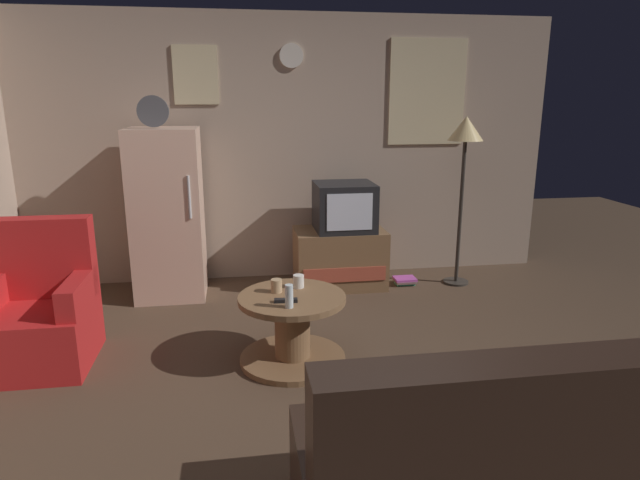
% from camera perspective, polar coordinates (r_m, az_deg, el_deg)
% --- Properties ---
extents(ground_plane, '(12.00, 12.00, 0.00)m').
position_cam_1_polar(ground_plane, '(3.41, 0.98, -16.28)').
color(ground_plane, '#4C3828').
extents(wall_with_art, '(5.20, 0.12, 2.51)m').
position_cam_1_polar(wall_with_art, '(5.37, -3.30, 9.47)').
color(wall_with_art, tan).
rests_on(wall_with_art, ground_plane).
extents(fridge, '(0.60, 0.62, 1.77)m').
position_cam_1_polar(fridge, '(5.02, -15.63, 2.69)').
color(fridge, beige).
rests_on(fridge, ground_plane).
extents(tv_stand, '(0.84, 0.53, 0.55)m').
position_cam_1_polar(tv_stand, '(5.18, 2.06, -1.90)').
color(tv_stand, brown).
rests_on(tv_stand, ground_plane).
extents(crt_tv, '(0.54, 0.51, 0.44)m').
position_cam_1_polar(crt_tv, '(5.06, 2.55, 3.50)').
color(crt_tv, black).
rests_on(crt_tv, tv_stand).
extents(standing_lamp, '(0.32, 0.32, 1.59)m').
position_cam_1_polar(standing_lamp, '(5.22, 14.94, 9.89)').
color(standing_lamp, '#332D28').
rests_on(standing_lamp, ground_plane).
extents(coffee_table, '(0.72, 0.72, 0.48)m').
position_cam_1_polar(coffee_table, '(3.73, -2.90, -9.26)').
color(coffee_table, brown).
rests_on(coffee_table, ground_plane).
extents(wine_glass, '(0.05, 0.05, 0.15)m').
position_cam_1_polar(wine_glass, '(3.42, -3.25, -5.89)').
color(wine_glass, silver).
rests_on(wine_glass, coffee_table).
extents(mug_ceramic_white, '(0.08, 0.08, 0.09)m').
position_cam_1_polar(mug_ceramic_white, '(3.78, -2.26, -4.33)').
color(mug_ceramic_white, silver).
rests_on(mug_ceramic_white, coffee_table).
extents(mug_ceramic_tan, '(0.08, 0.08, 0.09)m').
position_cam_1_polar(mug_ceramic_tan, '(3.70, -4.58, -4.79)').
color(mug_ceramic_tan, tan).
rests_on(mug_ceramic_tan, coffee_table).
extents(remote_control, '(0.15, 0.06, 0.02)m').
position_cam_1_polar(remote_control, '(3.53, -3.59, -6.33)').
color(remote_control, black).
rests_on(remote_control, coffee_table).
extents(armchair, '(0.68, 0.68, 0.96)m').
position_cam_1_polar(armchair, '(4.15, -27.33, -6.94)').
color(armchair, red).
rests_on(armchair, ground_plane).
extents(couch, '(1.70, 0.80, 0.92)m').
position_cam_1_polar(couch, '(2.48, 19.55, -21.78)').
color(couch, black).
rests_on(couch, ground_plane).
extents(book_stack, '(0.20, 0.17, 0.07)m').
position_cam_1_polar(book_stack, '(5.34, 8.85, -4.22)').
color(book_stack, '#4BC89E').
rests_on(book_stack, ground_plane).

